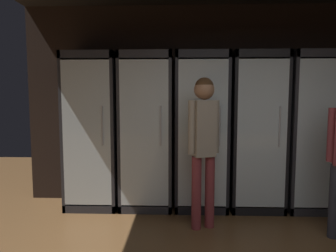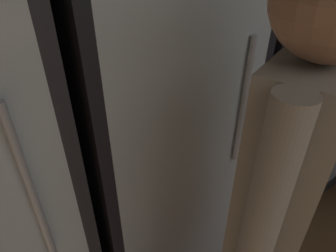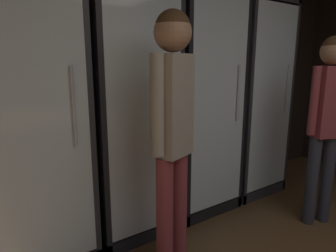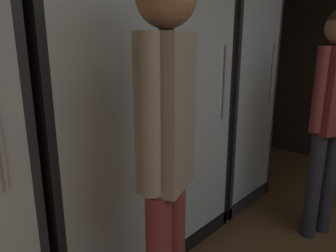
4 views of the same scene
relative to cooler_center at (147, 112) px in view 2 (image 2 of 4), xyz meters
name	(u,v)px [view 2 (image 2 of 4)]	position (x,y,z in m)	size (l,w,h in m)	color
cooler_center	(147,112)	(0.00, 0.00, 0.00)	(0.69, 0.58, 2.09)	black
cooler_right	(261,72)	(0.74, 0.00, 0.00)	(0.69, 0.58, 2.09)	black
cooler_far_right	(335,48)	(1.47, 0.00, -0.01)	(0.69, 0.58, 2.09)	#2B2B30
shopper_far	(276,207)	(-0.02, -0.67, 0.05)	(0.35, 0.24, 1.73)	brown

